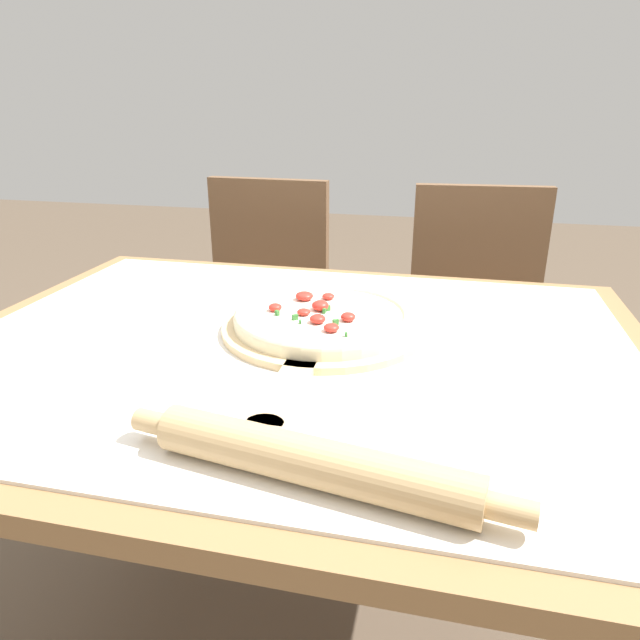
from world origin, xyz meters
TOP-DOWN VIEW (x-y plane):
  - dining_table at (0.00, 0.00)m, footprint 1.15×0.89m
  - towel_cloth at (0.00, 0.00)m, footprint 1.07×0.81m
  - pizza_peel at (0.04, 0.04)m, footprint 0.34×0.52m
  - pizza at (0.04, 0.06)m, footprint 0.30×0.30m
  - rolling_pin at (0.12, -0.34)m, footprint 0.43×0.11m
  - chair_left at (-0.32, 0.79)m, footprint 0.41×0.41m
  - chair_right at (0.33, 0.79)m, footprint 0.43×0.43m

SIDE VIEW (x-z plane):
  - chair_left at x=-0.32m, z-range 0.07..0.96m
  - chair_right at x=0.33m, z-range 0.07..0.96m
  - dining_table at x=0.00m, z-range 0.25..1.00m
  - towel_cloth at x=0.00m, z-range 0.74..0.75m
  - pizza_peel at x=0.04m, z-range 0.75..0.76m
  - pizza at x=0.04m, z-range 0.76..0.79m
  - rolling_pin at x=0.12m, z-range 0.75..0.80m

